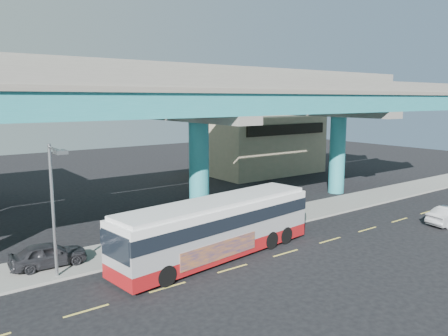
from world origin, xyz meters
TOP-DOWN VIEW (x-y plane):
  - ground at (0.00, 0.00)m, footprint 120.00×120.00m
  - sidewalk at (0.00, 5.50)m, footprint 70.00×4.00m
  - lane_markings at (-0.00, -0.30)m, footprint 58.00×0.12m
  - viaduct at (-0.00, 9.11)m, footprint 52.00×12.40m
  - building_beige at (18.00, 22.98)m, footprint 14.00×10.23m
  - transit_bus at (-3.60, 1.66)m, footprint 13.40×4.43m
  - parked_car at (-11.98, 5.56)m, footprint 2.00×4.09m
  - street_lamp at (-12.00, 3.47)m, footprint 0.50×2.26m
  - stop_sign at (4.27, 4.18)m, footprint 0.73×0.32m

SIDE VIEW (x-z plane):
  - ground at x=0.00m, z-range 0.00..0.00m
  - lane_markings at x=0.00m, z-range 0.00..0.01m
  - sidewalk at x=0.00m, z-range 0.00..0.15m
  - parked_car at x=-11.98m, z-range 0.15..1.49m
  - transit_bus at x=-3.60m, z-range 0.16..3.55m
  - stop_sign at x=4.27m, z-range 0.73..3.32m
  - building_beige at x=18.00m, z-range 0.01..7.01m
  - street_lamp at x=-12.00m, z-range 1.23..8.00m
  - viaduct at x=0.00m, z-range 3.29..14.99m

